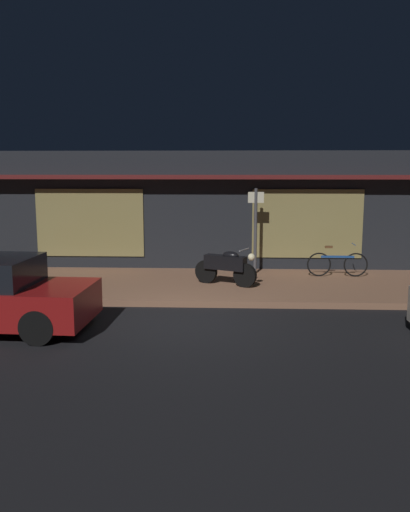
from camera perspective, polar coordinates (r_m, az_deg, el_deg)
name	(u,v)px	position (r m, az deg, el deg)	size (l,w,h in m)	color
ground_plane	(184,320)	(11.13, -2.28, -6.82)	(60.00, 60.00, 0.00)	black
sidewalk_slab	(193,285)	(14.02, -1.26, -3.13)	(18.00, 4.00, 0.15)	#8C6047
storefront_building	(200,209)	(17.12, -0.52, 4.99)	(18.00, 3.30, 3.60)	black
motorcycle	(226,266)	(13.59, 2.30, -1.06)	(1.58, 0.90, 0.97)	black
bicycle_parked	(337,264)	(15.15, 13.89, -0.79)	(1.66, 0.42, 0.91)	black
sign_post	(256,226)	(15.03, 5.40, 3.23)	(0.44, 0.09, 2.40)	#47474C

